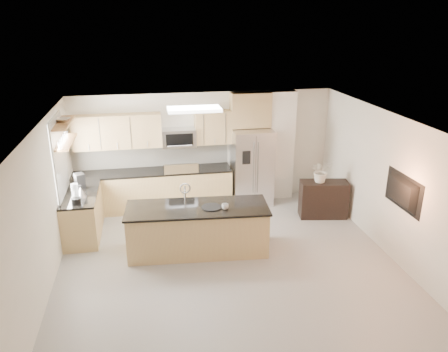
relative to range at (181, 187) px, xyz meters
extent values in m
plane|color=gray|center=(0.60, -2.92, -0.47)|extent=(6.50, 6.50, 0.00)
cube|color=white|center=(0.60, -2.92, 2.13)|extent=(6.00, 6.50, 0.02)
cube|color=beige|center=(0.60, 0.33, 0.83)|extent=(6.00, 0.02, 2.60)
cube|color=beige|center=(0.60, -6.17, 0.83)|extent=(6.00, 0.02, 2.60)
cube|color=beige|center=(-2.40, -2.92, 0.83)|extent=(0.02, 6.50, 2.60)
cube|color=beige|center=(3.60, -2.92, 0.83)|extent=(0.02, 6.50, 2.60)
cube|color=tan|center=(-0.63, 0.00, -0.03)|extent=(3.55, 0.65, 0.88)
cube|color=black|center=(-0.63, 0.00, 0.43)|extent=(3.55, 0.66, 0.04)
cube|color=beige|center=(-0.63, 0.32, 0.71)|extent=(3.55, 0.02, 0.52)
cube|color=tan|center=(-2.07, -1.07, -0.03)|extent=(0.65, 1.50, 0.88)
cube|color=black|center=(-2.07, -1.07, 0.43)|extent=(0.66, 1.50, 0.04)
cube|color=black|center=(0.00, 0.00, -0.02)|extent=(0.76, 0.64, 0.90)
cube|color=black|center=(0.00, 0.00, 0.44)|extent=(0.76, 0.62, 0.03)
cube|color=silver|center=(0.00, -0.30, 0.56)|extent=(0.76, 0.04, 0.22)
cube|color=tan|center=(-1.34, 0.16, 1.35)|extent=(1.92, 0.33, 0.75)
cube|color=tan|center=(0.79, 0.16, 1.35)|extent=(0.82, 0.33, 0.75)
cube|color=silver|center=(0.00, 0.13, 1.16)|extent=(0.76, 0.40, 0.40)
cube|color=black|center=(0.00, -0.07, 1.16)|extent=(0.60, 0.02, 0.28)
cube|color=silver|center=(1.66, -0.05, 0.42)|extent=(0.92, 0.75, 1.78)
cube|color=gray|center=(1.66, -0.43, 0.42)|extent=(0.02, 0.01, 1.69)
cube|color=black|center=(1.44, -0.44, 0.78)|extent=(0.18, 0.03, 0.30)
cube|color=white|center=(2.42, 0.18, 0.83)|extent=(0.60, 0.30, 2.60)
cube|color=white|center=(-2.38, -1.07, 1.18)|extent=(0.03, 1.05, 1.55)
cube|color=silver|center=(-2.37, -1.07, 1.18)|extent=(0.03, 1.15, 1.65)
cube|color=brown|center=(-2.25, -0.97, 1.48)|extent=(0.30, 1.20, 0.04)
cube|color=brown|center=(-2.25, -0.97, 1.85)|extent=(0.30, 1.20, 0.04)
cube|color=white|center=(0.20, -1.32, 2.09)|extent=(1.00, 0.50, 0.06)
cube|color=tan|center=(0.12, -2.12, -0.04)|extent=(2.62, 1.08, 0.87)
cube|color=black|center=(0.12, -2.12, 0.41)|extent=(2.69, 1.14, 0.04)
cube|color=black|center=(-0.08, -2.12, 0.40)|extent=(0.54, 0.39, 0.01)
cylinder|color=silver|center=(-0.08, -1.90, 0.60)|extent=(0.03, 0.03, 0.34)
torus|color=silver|center=(-0.08, -1.96, 0.75)|extent=(0.21, 0.03, 0.21)
cube|color=black|center=(3.04, -1.12, -0.06)|extent=(1.08, 0.59, 0.82)
imported|color=silver|center=(0.61, -2.31, 0.49)|extent=(0.17, 0.17, 0.10)
cylinder|color=black|center=(0.38, -2.20, 0.45)|extent=(0.48, 0.48, 0.02)
cylinder|color=black|center=(-2.07, -1.60, 0.51)|extent=(0.17, 0.17, 0.12)
cylinder|color=silver|center=(-2.07, -1.60, 0.71)|extent=(0.13, 0.13, 0.28)
cone|color=silver|center=(-2.02, -1.28, 0.55)|extent=(0.19, 0.19, 0.21)
cylinder|color=black|center=(-2.02, -1.28, 0.67)|extent=(0.04, 0.04, 0.04)
cube|color=black|center=(-2.09, -0.82, 0.61)|extent=(0.24, 0.26, 0.32)
cylinder|color=silver|center=(-2.09, -0.88, 0.53)|extent=(0.10, 0.10, 0.11)
imported|color=silver|center=(-2.25, -0.93, 1.91)|extent=(0.42, 0.42, 0.09)
imported|color=beige|center=(2.95, -1.09, 0.72)|extent=(0.68, 0.59, 0.74)
imported|color=black|center=(3.51, -3.12, 0.88)|extent=(0.14, 1.08, 0.62)
camera|label=1|loc=(-0.72, -9.42, 3.74)|focal=35.00mm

